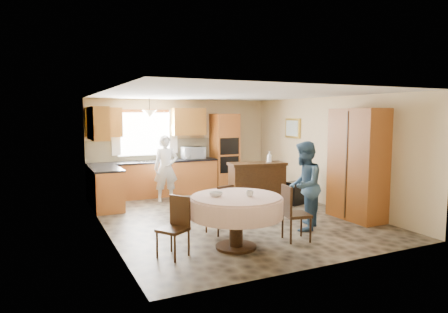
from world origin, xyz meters
TOP-DOWN VIEW (x-y plane):
  - floor at (0.00, 0.00)m, footprint 5.00×6.00m
  - ceiling at (0.00, 0.00)m, footprint 5.00×6.00m
  - wall_back at (0.00, 3.00)m, footprint 5.00×0.02m
  - wall_front at (0.00, -3.00)m, footprint 5.00×0.02m
  - wall_left at (-2.50, 0.00)m, footprint 0.02×6.00m
  - wall_right at (2.50, 0.00)m, footprint 0.02×6.00m
  - window at (-1.00, 2.98)m, footprint 1.40×0.03m
  - curtain_left at (-1.75, 2.93)m, footprint 0.22×0.02m
  - curtain_right at (-0.25, 2.93)m, footprint 0.22×0.02m
  - base_cab_back at (-0.85, 2.70)m, footprint 3.30×0.60m
  - counter_back at (-0.85, 2.70)m, footprint 3.30×0.64m
  - base_cab_left at (-2.20, 1.80)m, footprint 0.60×1.20m
  - counter_left at (-2.20, 1.80)m, footprint 0.64×1.20m
  - backsplash at (-0.85, 2.99)m, footprint 3.30×0.02m
  - wall_cab_left at (-2.05, 2.83)m, footprint 0.85×0.33m
  - wall_cab_right at (0.15, 2.83)m, footprint 0.90×0.33m
  - wall_cab_side at (-2.33, 1.80)m, footprint 0.33×1.20m
  - oven_tower at (1.15, 2.69)m, footprint 0.66×0.62m
  - oven_upper at (1.15, 2.38)m, footprint 0.56×0.01m
  - oven_lower at (1.15, 2.38)m, footprint 0.56×0.01m
  - pendant at (-1.00, 2.50)m, footprint 0.36×0.36m
  - sideboard at (1.02, 0.67)m, footprint 1.37×0.72m
  - space_heater at (1.87, 0.35)m, footprint 0.45×0.36m
  - cupboard at (2.22, -1.25)m, footprint 0.58×1.16m
  - dining_table at (-0.79, -1.79)m, footprint 1.46×1.46m
  - chair_left at (-1.75, -1.71)m, footprint 0.53×0.53m
  - chair_back at (-0.67, -1.01)m, footprint 0.47×0.47m
  - chair_right at (0.23, -1.86)m, footprint 0.47×0.47m
  - framed_picture at (2.47, 1.35)m, footprint 0.06×0.61m
  - microwave at (0.20, 2.65)m, footprint 0.59×0.40m
  - person_sink at (-0.76, 1.98)m, footprint 0.64×0.46m
  - person_dining at (0.80, -1.40)m, footprint 1.00×0.99m
  - bowl_sideboard at (0.76, 0.67)m, footprint 0.27×0.27m
  - bottle_sideboard at (1.35, 0.67)m, footprint 0.16×0.16m
  - cup_table at (-0.63, -1.94)m, footprint 0.15×0.15m
  - bowl_table at (-1.09, -1.69)m, footprint 0.25×0.25m

SIDE VIEW (x-z plane):
  - floor at x=0.00m, z-range -0.01..0.01m
  - space_heater at x=1.87m, z-range 0.00..0.54m
  - base_cab_back at x=-0.85m, z-range 0.00..0.88m
  - base_cab_left at x=-2.20m, z-range 0.00..0.88m
  - sideboard at x=1.02m, z-range 0.00..0.94m
  - chair_back at x=-0.67m, z-range 0.05..0.92m
  - chair_left at x=-1.75m, z-range 0.05..0.94m
  - chair_right at x=0.23m, z-range 0.05..0.98m
  - dining_table at x=-0.79m, z-range 0.23..1.07m
  - oven_lower at x=1.15m, z-range 0.53..0.97m
  - person_sink at x=-0.76m, z-range 0.00..1.61m
  - person_dining at x=0.80m, z-range 0.00..1.62m
  - bowl_table at x=-1.09m, z-range 0.84..0.90m
  - cup_table at x=-0.63m, z-range 0.84..0.93m
  - counter_back at x=-0.85m, z-range 0.88..0.92m
  - counter_left at x=-2.20m, z-range 0.88..0.92m
  - bowl_sideboard at x=0.76m, z-range 0.94..0.99m
  - oven_tower at x=1.15m, z-range 0.00..2.12m
  - microwave at x=0.20m, z-range 0.92..1.24m
  - bottle_sideboard at x=1.35m, z-range 0.94..1.24m
  - cupboard at x=2.22m, z-range 0.00..2.22m
  - backsplash at x=-0.85m, z-range 0.90..1.46m
  - wall_back at x=0.00m, z-range 0.00..2.50m
  - wall_front at x=0.00m, z-range 0.00..2.50m
  - wall_left at x=-2.50m, z-range 0.00..2.50m
  - wall_right at x=2.50m, z-range 0.00..2.50m
  - oven_upper at x=1.15m, z-range 1.02..1.48m
  - window at x=-1.00m, z-range 1.05..2.15m
  - curtain_left at x=-1.75m, z-range 1.08..2.22m
  - curtain_right at x=-0.25m, z-range 1.08..2.22m
  - framed_picture at x=2.47m, z-range 1.49..2.00m
  - wall_cab_left at x=-2.05m, z-range 1.55..2.27m
  - wall_cab_right at x=0.15m, z-range 1.55..2.27m
  - wall_cab_side at x=-2.33m, z-range 1.55..2.27m
  - pendant at x=-1.00m, z-range 2.03..2.21m
  - ceiling at x=0.00m, z-range 2.50..2.50m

